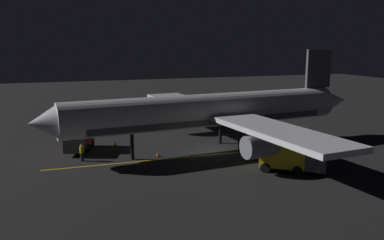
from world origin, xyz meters
The scene contains 9 objects.
ground_plane centered at (0.00, 0.00, -0.10)m, with size 180.00×180.00×0.20m, color black.
apron_guide_stripe centered at (-1.93, 4.00, 0.00)m, with size 0.24×27.14×0.01m, color gold.
airliner centered at (0.06, -0.61, 4.26)m, with size 37.09×38.35×10.90m.
baggage_truck centered at (4.45, 13.52, 1.30)m, with size 5.78×3.62×2.62m.
catering_truck centered at (-9.65, -4.08, 1.32)m, with size 5.26×5.84×2.61m.
ground_crew_worker centered at (0.14, 13.63, 0.89)m, with size 0.40×0.40×1.74m.
traffic_cone_near_left centered at (-0.77, 6.04, 0.25)m, with size 0.50×0.50×0.55m.
traffic_cone_near_right centered at (5.33, 9.51, 0.25)m, with size 0.50×0.50×0.55m.
traffic_cone_under_wing centered at (-3.08, 3.13, 0.25)m, with size 0.50×0.50×0.55m.
Camera 1 is at (-41.10, 16.26, 11.66)m, focal length 38.55 mm.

